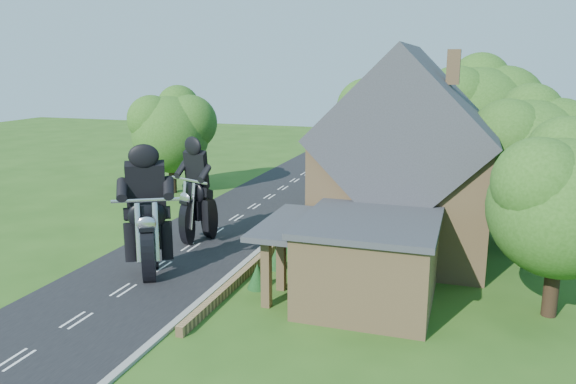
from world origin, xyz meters
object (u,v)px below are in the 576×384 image
(annex, at_px, (366,259))
(motorcycle_follow, at_px, (199,226))
(house, at_px, (405,167))
(motorcycle_lead, at_px, (150,257))
(garden_wall, at_px, (281,240))

(annex, relative_size, motorcycle_follow, 3.85)
(house, distance_m, motorcycle_lead, 13.01)
(annex, bearing_deg, motorcycle_lead, -177.77)
(garden_wall, distance_m, motorcycle_follow, 4.49)
(annex, distance_m, motorcycle_follow, 11.07)
(house, relative_size, annex, 1.45)
(garden_wall, height_order, annex, annex)
(garden_wall, bearing_deg, motorcycle_lead, -123.58)
(house, distance_m, annex, 7.30)
(motorcycle_follow, bearing_deg, house, -148.28)
(annex, xyz_separation_m, motorcycle_lead, (-9.67, -0.38, -0.87))
(garden_wall, xyz_separation_m, house, (6.19, 1.00, 4.14))
(garden_wall, xyz_separation_m, motorcycle_follow, (-4.34, -0.95, 0.65))
(annex, bearing_deg, garden_wall, 133.84)
(house, height_order, annex, house)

